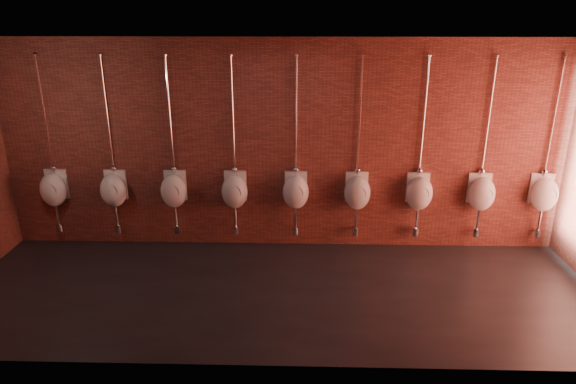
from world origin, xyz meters
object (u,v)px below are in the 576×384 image
object	(u,v)px
urinal_0	(54,189)
urinal_5	(357,192)
urinal_4	(296,191)
urinal_8	(544,194)
urinal_3	(235,191)
urinal_7	(481,193)
urinal_1	(114,189)
urinal_6	(419,192)
urinal_2	(174,190)

from	to	relation	value
urinal_0	urinal_5	xyz separation A→B (m)	(4.67, 0.00, 0.00)
urinal_4	urinal_8	xyz separation A→B (m)	(3.74, 0.00, 0.00)
urinal_3	urinal_4	distance (m)	0.93
urinal_5	urinal_7	world-z (taller)	same
urinal_1	urinal_6	size ratio (longest dim) A/B	1.00
urinal_8	urinal_1	bearing A→B (deg)	180.00
urinal_4	urinal_5	distance (m)	0.93
urinal_2	urinal_8	bearing A→B (deg)	0.00
urinal_6	urinal_3	bearing A→B (deg)	180.00
urinal_2	urinal_8	size ratio (longest dim) A/B	1.00
urinal_4	urinal_7	distance (m)	2.80
urinal_1	urinal_7	xyz separation A→B (m)	(5.61, 0.00, 0.00)
urinal_1	urinal_6	world-z (taller)	same
urinal_2	urinal_4	xyz separation A→B (m)	(1.87, 0.00, 0.00)
urinal_4	urinal_6	distance (m)	1.87
urinal_4	urinal_8	distance (m)	3.74
urinal_2	urinal_0	bearing A→B (deg)	180.00
urinal_7	urinal_8	bearing A→B (deg)	0.00
urinal_0	urinal_3	distance (m)	2.80
urinal_3	urinal_0	bearing A→B (deg)	180.00
urinal_7	urinal_1	bearing A→B (deg)	180.00
urinal_0	urinal_2	xyz separation A→B (m)	(1.87, 0.00, 0.00)
urinal_6	urinal_8	bearing A→B (deg)	0.00
urinal_3	urinal_1	bearing A→B (deg)	180.00
urinal_5	urinal_8	xyz separation A→B (m)	(2.80, 0.00, 0.00)
urinal_1	urinal_2	bearing A→B (deg)	0.00
urinal_3	urinal_6	world-z (taller)	same
urinal_2	urinal_7	distance (m)	4.67
urinal_2	urinal_4	bearing A→B (deg)	0.00
urinal_4	urinal_3	bearing A→B (deg)	180.00
urinal_6	urinal_7	world-z (taller)	same
urinal_5	urinal_0	bearing A→B (deg)	180.00
urinal_1	urinal_6	bearing A→B (deg)	0.00
urinal_0	urinal_4	size ratio (longest dim) A/B	1.00
urinal_0	urinal_4	xyz separation A→B (m)	(3.74, 0.00, 0.00)
urinal_1	urinal_7	world-z (taller)	same
urinal_1	urinal_3	world-z (taller)	same
urinal_3	urinal_4	xyz separation A→B (m)	(0.93, 0.00, 0.00)
urinal_6	urinal_4	bearing A→B (deg)	180.00
urinal_3	urinal_5	size ratio (longest dim) A/B	1.00
urinal_7	urinal_8	world-z (taller)	same
urinal_4	urinal_5	size ratio (longest dim) A/B	1.00
urinal_7	urinal_8	size ratio (longest dim) A/B	1.00
urinal_0	urinal_8	xyz separation A→B (m)	(7.48, 0.00, 0.00)
urinal_1	urinal_7	size ratio (longest dim) A/B	1.00
urinal_2	urinal_8	world-z (taller)	same
urinal_0	urinal_5	distance (m)	4.67
urinal_1	urinal_6	xyz separation A→B (m)	(4.67, 0.00, 0.00)
urinal_2	urinal_8	distance (m)	5.61
urinal_0	urinal_3	world-z (taller)	same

